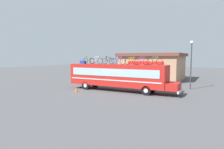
# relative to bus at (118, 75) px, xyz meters

# --- Properties ---
(ground_plane) EXTENTS (120.00, 120.00, 0.00)m
(ground_plane) POSITION_rel_bus_xyz_m (-0.18, -0.00, -1.81)
(ground_plane) COLOR #4C4C4F
(bus) EXTENTS (13.18, 2.44, 3.10)m
(bus) POSITION_rel_bus_xyz_m (0.00, 0.00, 0.00)
(bus) COLOR red
(bus) RESTS_ON ground
(luggage_bag_1) EXTENTS (0.72, 0.38, 0.39)m
(luggage_bag_1) POSITION_rel_bus_xyz_m (-4.98, -0.07, 1.48)
(luggage_bag_1) COLOR #193899
(luggage_bag_1) RESTS_ON bus
(rooftop_bicycle_1) EXTENTS (1.69, 0.44, 0.95)m
(rooftop_bicycle_1) POSITION_rel_bus_xyz_m (-4.23, 0.09, 1.68)
(rooftop_bicycle_1) COLOR black
(rooftop_bicycle_1) RESTS_ON bus
(rooftop_bicycle_2) EXTENTS (1.82, 0.44, 0.97)m
(rooftop_bicycle_2) POSITION_rel_bus_xyz_m (-2.74, -0.37, 1.69)
(rooftop_bicycle_2) COLOR black
(rooftop_bicycle_2) RESTS_ON bus
(rooftop_bicycle_3) EXTENTS (1.67, 0.44, 0.94)m
(rooftop_bicycle_3) POSITION_rel_bus_xyz_m (-1.37, 0.13, 1.68)
(rooftop_bicycle_3) COLOR black
(rooftop_bicycle_3) RESTS_ON bus
(rooftop_bicycle_4) EXTENTS (1.79, 0.44, 0.96)m
(rooftop_bicycle_4) POSITION_rel_bus_xyz_m (0.11, -0.05, 1.68)
(rooftop_bicycle_4) COLOR black
(rooftop_bicycle_4) RESTS_ON bus
(rooftop_bicycle_5) EXTENTS (1.64, 0.44, 0.91)m
(rooftop_bicycle_5) POSITION_rel_bus_xyz_m (1.51, 0.42, 1.66)
(rooftop_bicycle_5) COLOR black
(rooftop_bicycle_5) RESTS_ON bus
(rooftop_bicycle_6) EXTENTS (1.68, 0.44, 0.93)m
(rooftop_bicycle_6) POSITION_rel_bus_xyz_m (3.02, -0.30, 1.67)
(rooftop_bicycle_6) COLOR black
(rooftop_bicycle_6) RESTS_ON bus
(rooftop_bicycle_7) EXTENTS (1.75, 0.44, 0.94)m
(rooftop_bicycle_7) POSITION_rel_bus_xyz_m (4.41, -0.22, 1.68)
(rooftop_bicycle_7) COLOR black
(rooftop_bicycle_7) RESTS_ON bus
(roadside_building) EXTENTS (10.34, 9.37, 4.58)m
(roadside_building) POSITION_rel_bus_xyz_m (0.06, 13.66, 0.52)
(roadside_building) COLOR tan
(roadside_building) RESTS_ON ground
(traffic_cone) EXTENTS (0.31, 0.31, 0.56)m
(traffic_cone) POSITION_rel_bus_xyz_m (-3.72, -3.03, -1.54)
(traffic_cone) COLOR orange
(traffic_cone) RESTS_ON ground
(street_lamp) EXTENTS (0.39, 0.39, 5.91)m
(street_lamp) POSITION_rel_bus_xyz_m (7.32, 5.26, 2.03)
(street_lamp) COLOR #38383D
(street_lamp) RESTS_ON ground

